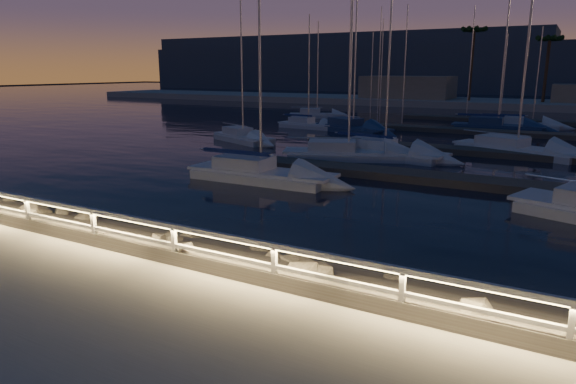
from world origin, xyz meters
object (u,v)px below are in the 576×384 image
guard_rail (236,247)px  sailboat_e (307,124)px  sailboat_a (242,136)px  sailboat_k (516,124)px  sailboat_j (352,127)px  sailboat_n (495,126)px  sailboat_h (514,148)px  sailboat_c (345,152)px  sailboat_i (316,114)px  sailboat_b (258,172)px  sailboat_g (382,151)px

guard_rail → sailboat_e: bearing=114.8°
sailboat_a → sailboat_k: bearing=73.7°
sailboat_j → sailboat_k: size_ratio=1.08×
guard_rail → sailboat_n: 41.17m
sailboat_e → sailboat_j: bearing=-4.3°
sailboat_h → guard_rail: bearing=-74.8°
sailboat_a → guard_rail: bearing=-32.0°
sailboat_a → sailboat_e: bearing=113.4°
sailboat_c → sailboat_e: size_ratio=1.30×
guard_rail → sailboat_j: sailboat_j is taller
guard_rail → sailboat_i: bearing=114.2°
guard_rail → sailboat_a: size_ratio=4.01×
sailboat_b → sailboat_h: sailboat_h is taller
guard_rail → sailboat_h: bearing=83.2°
sailboat_i → sailboat_n: 20.59m
sailboat_i → sailboat_a: bearing=-103.3°
sailboat_j → sailboat_n: sailboat_j is taller
sailboat_i → sailboat_n: sailboat_n is taller
guard_rail → sailboat_k: sailboat_k is taller
sailboat_b → sailboat_a: bearing=126.1°
guard_rail → sailboat_a: sailboat_a is taller
sailboat_b → guard_rail: bearing=-60.7°
sailboat_b → sailboat_j: (-3.85, 21.66, 0.01)m
guard_rail → sailboat_g: sailboat_g is taller
sailboat_a → sailboat_j: sailboat_j is taller
sailboat_g → sailboat_i: (-16.07, 22.80, -0.02)m
sailboat_c → sailboat_j: (-5.15, 13.52, 0.02)m
sailboat_a → sailboat_h: (19.26, 3.81, 0.01)m
sailboat_e → sailboat_k: 20.22m
sailboat_e → sailboat_j: 5.05m
sailboat_e → sailboat_n: size_ratio=0.77×
guard_rail → sailboat_k: size_ratio=3.48×
sailboat_h → sailboat_n: bearing=124.6°
sailboat_c → sailboat_h: sailboat_h is taller
sailboat_i → sailboat_g: bearing=-79.0°
sailboat_a → sailboat_n: (16.18, 17.55, 0.04)m
sailboat_a → sailboat_k: 27.38m
sailboat_i → sailboat_n: (20.27, -3.64, 0.04)m
sailboat_g → sailboat_j: (-6.94, 11.65, 0.02)m
guard_rail → sailboat_n: bearing=89.8°
sailboat_g → sailboat_i: bearing=135.3°
sailboat_a → sailboat_h: 19.63m
sailboat_c → sailboat_e: 17.60m
sailboat_g → sailboat_k: size_ratio=1.08×
sailboat_c → sailboat_n: 21.86m
sailboat_a → sailboat_i: bearing=124.7°
guard_rail → sailboat_e: size_ratio=4.19×
sailboat_g → sailboat_n: (4.19, 19.16, 0.02)m
sailboat_i → sailboat_b: bearing=-92.6°
sailboat_b → sailboat_e: 24.20m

